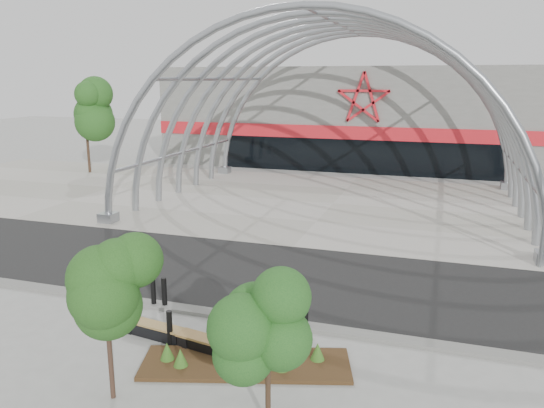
{
  "coord_description": "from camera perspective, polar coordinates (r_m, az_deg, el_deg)",
  "views": [
    {
      "loc": [
        5.86,
        -14.04,
        7.11
      ],
      "look_at": [
        0.0,
        4.0,
        2.6
      ],
      "focal_mm": 35.0,
      "sensor_mm": 36.0,
      "label": 1
    }
  ],
  "objects": [
    {
      "name": "bench_0",
      "position": [
        15.69,
        -12.69,
        -13.11
      ],
      "size": [
        1.97,
        0.71,
        0.41
      ],
      "color": "black",
      "rests_on": "ground"
    },
    {
      "name": "bollard_1",
      "position": [
        17.44,
        -12.64,
        -9.26
      ],
      "size": [
        0.16,
        0.16,
        0.99
      ],
      "primitive_type": "cylinder",
      "color": "black",
      "rests_on": "ground"
    },
    {
      "name": "forecourt",
      "position": [
        30.93,
        6.6,
        0.03
      ],
      "size": [
        60.0,
        17.0,
        0.04
      ],
      "primitive_type": "cube",
      "color": "#A39F93",
      "rests_on": "ground"
    },
    {
      "name": "kerb",
      "position": [
        16.55,
        -4.65,
        -11.87
      ],
      "size": [
        60.0,
        0.5,
        0.12
      ],
      "primitive_type": "cube",
      "color": "slate",
      "rests_on": "ground"
    },
    {
      "name": "arena_building",
      "position": [
        47.95,
        11.09,
        9.4
      ],
      "size": [
        34.0,
        15.24,
        8.0
      ],
      "color": "slate",
      "rests_on": "ground"
    },
    {
      "name": "street_tree_0",
      "position": [
        12.25,
        -17.48,
        -9.3
      ],
      "size": [
        1.53,
        1.53,
        3.5
      ],
      "color": "#311E19",
      "rests_on": "ground"
    },
    {
      "name": "bollard_2",
      "position": [
        15.04,
        -10.95,
        -12.96
      ],
      "size": [
        0.16,
        0.16,
        0.99
      ],
      "primitive_type": "cylinder",
      "color": "black",
      "rests_on": "ground"
    },
    {
      "name": "bollard_0",
      "position": [
        17.27,
        -11.51,
        -9.36
      ],
      "size": [
        0.16,
        0.16,
        1.03
      ],
      "primitive_type": "cylinder",
      "color": "black",
      "rests_on": "ground"
    },
    {
      "name": "street_tree_1",
      "position": [
        10.79,
        -0.45,
        -12.52
      ],
      "size": [
        1.41,
        1.41,
        3.34
      ],
      "color": "black",
      "rests_on": "ground"
    },
    {
      "name": "bg_tree_0",
      "position": [
        42.82,
        -19.46,
        9.31
      ],
      "size": [
        3.0,
        3.0,
        6.45
      ],
      "color": "black",
      "rests_on": "ground"
    },
    {
      "name": "road",
      "position": [
        19.8,
        -0.45,
        -7.63
      ],
      "size": [
        140.0,
        7.0,
        0.02
      ],
      "primitive_type": "cube",
      "color": "black",
      "rests_on": "ground"
    },
    {
      "name": "planting_bed",
      "position": [
        14.03,
        -3.12,
        -16.47
      ],
      "size": [
        5.5,
        3.03,
        0.56
      ],
      "color": "#312513",
      "rests_on": "ground"
    },
    {
      "name": "bollard_3",
      "position": [
        16.21,
        1.86,
        -10.47
      ],
      "size": [
        0.18,
        0.18,
        1.12
      ],
      "primitive_type": "cylinder",
      "color": "black",
      "rests_on": "ground"
    },
    {
      "name": "vault_canopy",
      "position": [
        30.94,
        6.6,
        0.03
      ],
      "size": [
        20.8,
        15.8,
        20.36
      ],
      "color": "#91959A",
      "rests_on": "ground"
    },
    {
      "name": "ground",
      "position": [
        16.79,
        -4.31,
        -11.72
      ],
      "size": [
        140.0,
        140.0,
        0.0
      ],
      "primitive_type": "plane",
      "color": "gray",
      "rests_on": "ground"
    },
    {
      "name": "bollard_4",
      "position": [
        15.67,
        3.66,
        -11.85
      ],
      "size": [
        0.14,
        0.14,
        0.88
      ],
      "primitive_type": "cylinder",
      "color": "black",
      "rests_on": "ground"
    },
    {
      "name": "bench_1",
      "position": [
        14.5,
        -6.36,
        -15.09
      ],
      "size": [
        2.17,
        0.84,
        0.45
      ],
      "color": "black",
      "rests_on": "ground"
    }
  ]
}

